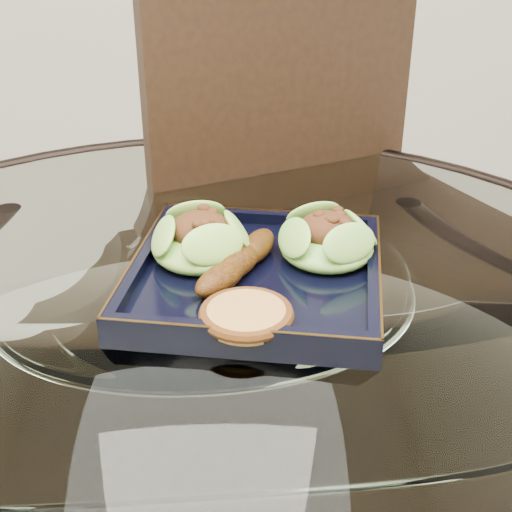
{
  "coord_description": "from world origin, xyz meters",
  "views": [
    {
      "loc": [
        0.03,
        -0.64,
        1.17
      ],
      "look_at": [
        0.06,
        0.05,
        0.8
      ],
      "focal_mm": 50.0,
      "sensor_mm": 36.0,
      "label": 1
    }
  ],
  "objects": [
    {
      "name": "crumb_patty",
      "position": [
        0.04,
        -0.05,
        0.79
      ],
      "size": [
        0.1,
        0.1,
        0.02
      ],
      "primitive_type": "cylinder",
      "rotation": [
        0.0,
        0.0,
        -0.22
      ],
      "color": "#CB8D43",
      "rests_on": "navy_plate"
    },
    {
      "name": "lettuce_wrap_right",
      "position": [
        0.14,
        0.08,
        0.8
      ],
      "size": [
        0.11,
        0.11,
        0.04
      ],
      "primitive_type": "ellipsoid",
      "rotation": [
        0.0,
        0.0,
        -0.05
      ],
      "color": "#528F29",
      "rests_on": "navy_plate"
    },
    {
      "name": "dining_chair",
      "position": [
        0.16,
        0.3,
        0.59
      ],
      "size": [
        0.59,
        0.59,
        1.05
      ],
      "rotation": [
        0.0,
        0.0,
        0.4
      ],
      "color": "black",
      "rests_on": "ground"
    },
    {
      "name": "navy_plate",
      "position": [
        0.06,
        0.05,
        0.77
      ],
      "size": [
        0.31,
        0.31,
        0.02
      ],
      "primitive_type": "cube",
      "rotation": [
        0.0,
        0.0,
        -0.17
      ],
      "color": "black",
      "rests_on": "dining_table"
    },
    {
      "name": "dining_table",
      "position": [
        -0.0,
        -0.0,
        0.6
      ],
      "size": [
        1.13,
        1.13,
        0.77
      ],
      "color": "white",
      "rests_on": "ground"
    },
    {
      "name": "lettuce_wrap_left",
      "position": [
        -0.0,
        0.08,
        0.8
      ],
      "size": [
        0.13,
        0.13,
        0.04
      ],
      "primitive_type": "ellipsoid",
      "rotation": [
        0.0,
        0.0,
        -0.18
      ],
      "color": "#69A22F",
      "rests_on": "navy_plate"
    },
    {
      "name": "roasted_plantain",
      "position": [
        0.04,
        0.05,
        0.8
      ],
      "size": [
        0.1,
        0.15,
        0.03
      ],
      "primitive_type": "ellipsoid",
      "rotation": [
        0.0,
        0.0,
        1.05
      ],
      "color": "#5D3109",
      "rests_on": "navy_plate"
    }
  ]
}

